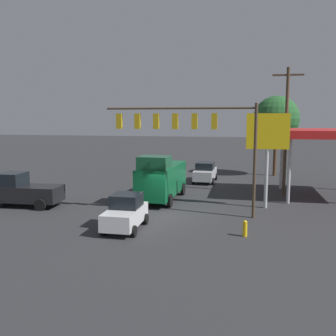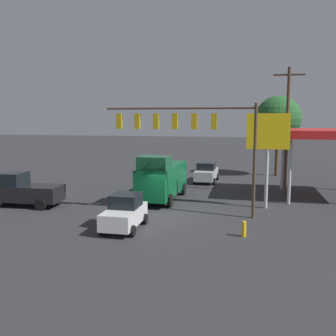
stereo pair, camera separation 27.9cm
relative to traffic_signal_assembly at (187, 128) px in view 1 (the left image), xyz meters
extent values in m
plane|color=#2D2D30|center=(1.56, 0.49, -5.61)|extent=(200.00, 200.00, 0.00)
cylinder|color=#473828|center=(-4.24, 0.03, -2.03)|extent=(0.20, 0.20, 7.17)
cylinder|color=#473828|center=(0.54, 0.03, 1.25)|extent=(9.57, 0.14, 0.14)
cube|color=#B79314|center=(-1.71, 0.03, 0.43)|extent=(0.36, 0.28, 1.00)
sphere|color=#FF4141|center=(-1.71, -0.16, 0.73)|extent=(0.22, 0.22, 0.22)
sphere|color=#392305|center=(-1.71, -0.16, 0.43)|extent=(0.22, 0.22, 0.22)
sphere|color=black|center=(-1.71, -0.16, 0.13)|extent=(0.22, 0.22, 0.22)
cube|color=#B79314|center=(-0.47, 0.03, 0.43)|extent=(0.36, 0.28, 1.00)
sphere|color=#FF4141|center=(-0.47, -0.16, 0.73)|extent=(0.22, 0.22, 0.22)
sphere|color=#392305|center=(-0.47, -0.16, 0.43)|extent=(0.22, 0.22, 0.22)
sphere|color=black|center=(-0.47, -0.16, 0.13)|extent=(0.22, 0.22, 0.22)
cube|color=#B79314|center=(0.78, 0.03, 0.43)|extent=(0.36, 0.28, 1.00)
sphere|color=#FF4141|center=(0.78, -0.16, 0.73)|extent=(0.22, 0.22, 0.22)
sphere|color=#392305|center=(0.78, -0.16, 0.43)|extent=(0.22, 0.22, 0.22)
sphere|color=black|center=(0.78, -0.16, 0.13)|extent=(0.22, 0.22, 0.22)
cube|color=#B79314|center=(2.02, 0.03, 0.43)|extent=(0.36, 0.28, 1.00)
sphere|color=#FF4141|center=(2.02, -0.16, 0.73)|extent=(0.22, 0.22, 0.22)
sphere|color=#392305|center=(2.02, -0.16, 0.43)|extent=(0.22, 0.22, 0.22)
sphere|color=black|center=(2.02, -0.16, 0.13)|extent=(0.22, 0.22, 0.22)
cube|color=#B79314|center=(3.27, 0.03, 0.43)|extent=(0.36, 0.28, 1.00)
sphere|color=#FF4141|center=(3.27, -0.16, 0.73)|extent=(0.22, 0.22, 0.22)
sphere|color=#392305|center=(3.27, -0.16, 0.43)|extent=(0.22, 0.22, 0.22)
sphere|color=black|center=(3.27, -0.16, 0.13)|extent=(0.22, 0.22, 0.22)
cube|color=#B79314|center=(4.51, 0.03, 0.43)|extent=(0.36, 0.28, 1.00)
sphere|color=#FF4141|center=(4.51, -0.16, 0.73)|extent=(0.22, 0.22, 0.22)
sphere|color=#392305|center=(4.51, -0.16, 0.43)|extent=(0.22, 0.22, 0.22)
sphere|color=black|center=(4.51, -0.16, 0.13)|extent=(0.22, 0.22, 0.22)
cylinder|color=#473828|center=(-6.83, -7.76, -0.51)|extent=(0.26, 0.26, 10.20)
cube|color=#473828|center=(-6.83, -7.76, 3.99)|extent=(2.40, 0.14, 0.14)
cube|color=red|center=(-10.44, -7.50, -0.55)|extent=(8.40, 7.07, 0.60)
cube|color=red|center=(-10.44, -11.05, -0.55)|extent=(8.40, 0.06, 0.36)
cylinder|color=#B7B7BC|center=(-6.84, -10.43, -3.23)|extent=(0.24, 0.24, 4.76)
cylinder|color=#B7B7BC|center=(-6.84, -4.57, -3.23)|extent=(0.24, 0.24, 4.76)
cylinder|color=#B7B7BC|center=(-5.14, -2.82, -2.33)|extent=(0.24, 0.24, 6.57)
cube|color=yellow|center=(-5.14, -2.82, -0.26)|extent=(2.88, 0.24, 2.43)
cube|color=black|center=(-5.14, -2.95, -0.26)|extent=(2.01, 0.04, 0.85)
cube|color=silver|center=(0.10, -12.69, -4.83)|extent=(1.97, 4.47, 0.90)
cube|color=black|center=(0.10, -12.69, -4.03)|extent=(1.73, 2.06, 0.70)
cylinder|color=black|center=(-0.76, -11.23, -5.28)|extent=(0.25, 0.67, 0.66)
cylinder|color=black|center=(1.08, -11.30, -5.28)|extent=(0.25, 0.67, 0.66)
cylinder|color=black|center=(-0.87, -14.09, -5.28)|extent=(0.25, 0.67, 0.66)
cylinder|color=black|center=(0.97, -14.16, -5.28)|extent=(0.25, 0.67, 0.66)
cube|color=black|center=(11.62, 0.09, -4.66)|extent=(5.27, 2.19, 1.10)
cube|color=black|center=(12.52, 0.13, -3.66)|extent=(1.67, 1.90, 0.90)
cylinder|color=black|center=(13.34, -0.86, -5.21)|extent=(0.81, 0.25, 0.80)
cylinder|color=black|center=(9.89, 1.05, -5.21)|extent=(0.81, 0.25, 0.80)
cylinder|color=black|center=(9.97, -0.99, -5.21)|extent=(0.81, 0.25, 0.80)
cube|color=#0C592D|center=(2.51, -3.95, -4.03)|extent=(2.64, 6.91, 2.20)
cube|color=#165431|center=(2.62, -1.85, -2.48)|extent=(2.20, 1.90, 0.90)
cylinder|color=black|center=(1.45, -1.68, -5.13)|extent=(0.27, 0.97, 0.96)
cylinder|color=black|center=(3.79, -1.80, -5.13)|extent=(0.27, 0.97, 0.96)
cylinder|color=black|center=(1.23, -6.10, -5.13)|extent=(0.27, 0.97, 0.96)
cylinder|color=black|center=(3.57, -6.21, -5.13)|extent=(0.27, 0.97, 0.96)
cube|color=silver|center=(2.92, 3.96, -4.85)|extent=(1.70, 3.80, 0.90)
cube|color=black|center=(2.92, 3.66, -4.02)|extent=(1.56, 1.70, 0.76)
cylinder|color=black|center=(2.05, 5.20, -5.30)|extent=(0.22, 0.62, 0.62)
cylinder|color=black|center=(3.79, 5.20, -5.30)|extent=(0.22, 0.62, 0.62)
cylinder|color=black|center=(2.05, 2.73, -5.30)|extent=(0.22, 0.62, 0.62)
cylinder|color=black|center=(3.79, 2.73, -5.30)|extent=(0.22, 0.62, 0.62)
cylinder|color=#4C331E|center=(-6.89, -18.21, -3.39)|extent=(0.36, 0.36, 4.45)
sphere|color=#235628|center=(-6.89, -18.21, 0.55)|extent=(4.87, 4.87, 4.87)
cylinder|color=gold|center=(-3.73, 3.94, -5.26)|extent=(0.24, 0.24, 0.70)
sphere|color=gold|center=(-3.73, 3.94, -4.84)|extent=(0.22, 0.22, 0.22)
camera|label=1|loc=(-3.55, 23.62, 0.67)|focal=40.00mm
camera|label=2|loc=(-3.82, 23.56, 0.67)|focal=40.00mm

